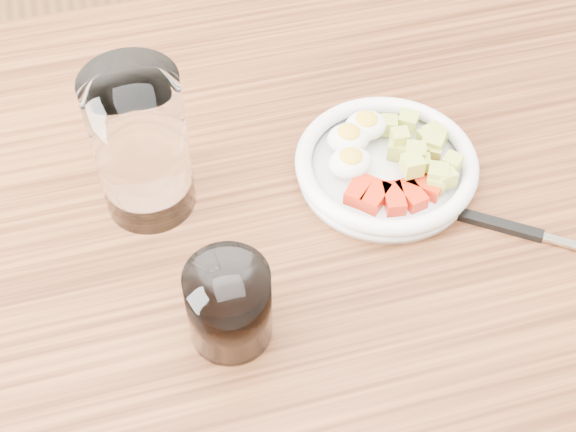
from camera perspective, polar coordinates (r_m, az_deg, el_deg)
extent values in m
cube|color=brown|center=(0.85, 0.83, -2.49)|extent=(1.50, 0.90, 0.04)
cylinder|color=white|center=(0.89, 6.93, 3.16)|extent=(0.19, 0.19, 0.01)
torus|color=white|center=(0.88, 7.02, 3.80)|extent=(0.20, 0.20, 0.02)
cube|color=red|center=(0.85, 5.05, 1.85)|extent=(0.04, 0.04, 0.02)
cube|color=red|center=(0.85, 6.23, 1.37)|extent=(0.04, 0.04, 0.02)
cube|color=red|center=(0.85, 7.53, 1.24)|extent=(0.03, 0.04, 0.02)
cube|color=red|center=(0.85, 8.74, 1.50)|extent=(0.03, 0.04, 0.02)
cube|color=red|center=(0.86, 9.67, 2.09)|extent=(0.04, 0.04, 0.02)
cube|color=red|center=(0.88, 10.20, 2.91)|extent=(0.04, 0.04, 0.02)
ellipsoid|color=white|center=(0.89, 4.32, 5.52)|extent=(0.05, 0.04, 0.03)
ellipsoid|color=yellow|center=(0.88, 4.36, 5.99)|extent=(0.03, 0.03, 0.01)
ellipsoid|color=white|center=(0.90, 5.56, 6.41)|extent=(0.05, 0.04, 0.03)
ellipsoid|color=yellow|center=(0.90, 5.61, 6.88)|extent=(0.03, 0.03, 0.01)
ellipsoid|color=white|center=(0.86, 4.46, 3.80)|extent=(0.05, 0.04, 0.03)
ellipsoid|color=yellow|center=(0.85, 4.50, 4.27)|extent=(0.03, 0.03, 0.01)
cube|color=#C6CB4E|center=(0.92, 8.52, 6.63)|extent=(0.03, 0.03, 0.02)
cube|color=#C6CB4E|center=(0.91, 10.31, 5.61)|extent=(0.03, 0.03, 0.02)
cube|color=#C6CB4E|center=(0.85, 8.83, 3.60)|extent=(0.02, 0.02, 0.02)
cube|color=#C6CB4E|center=(0.88, 9.13, 4.35)|extent=(0.03, 0.03, 0.02)
cube|color=#C6CB4E|center=(0.86, 10.59, 2.90)|extent=(0.03, 0.03, 0.02)
cube|color=#C6CB4E|center=(0.87, 9.03, 4.39)|extent=(0.03, 0.03, 0.02)
cube|color=#C6CB4E|center=(0.88, 7.95, 5.53)|extent=(0.02, 0.02, 0.02)
cube|color=#C6CB4E|center=(0.90, 10.01, 5.37)|extent=(0.03, 0.03, 0.02)
cube|color=#C6CB4E|center=(0.89, 7.83, 4.78)|extent=(0.03, 0.03, 0.02)
cube|color=#C6CB4E|center=(0.87, 9.48, 3.74)|extent=(0.02, 0.02, 0.02)
cube|color=#C6CB4E|center=(0.87, 11.60, 3.72)|extent=(0.02, 0.02, 0.02)
cube|color=#C6CB4E|center=(0.91, 7.17, 6.43)|extent=(0.02, 0.02, 0.02)
cube|color=#C6CB4E|center=(0.89, 10.26, 5.05)|extent=(0.03, 0.03, 0.02)
cube|color=#C6CB4E|center=(0.86, 11.11, 2.74)|extent=(0.02, 0.02, 0.02)
cube|color=#C6CB4E|center=(0.89, 10.30, 4.50)|extent=(0.02, 0.02, 0.02)
cube|color=#C6CB4E|center=(0.86, 10.53, 2.40)|extent=(0.03, 0.03, 0.02)
cube|color=black|center=(0.87, 14.80, -0.61)|extent=(0.08, 0.06, 0.01)
cube|color=silver|center=(0.87, 19.33, -1.86)|extent=(0.05, 0.04, 0.00)
cylinder|color=white|center=(0.81, -10.43, 4.97)|extent=(0.10, 0.10, 0.17)
cylinder|color=white|center=(0.73, -4.21, -6.31)|extent=(0.08, 0.08, 0.09)
cylinder|color=black|center=(0.74, -4.20, -6.41)|extent=(0.07, 0.07, 0.08)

